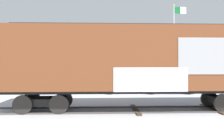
% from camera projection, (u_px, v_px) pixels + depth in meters
% --- Properties ---
extents(ground_plane, '(260.00, 260.00, 0.00)m').
position_uv_depth(ground_plane, '(166.00, 110.00, 11.59)').
color(ground_plane, '#B2B5BC').
extents(track, '(60.02, 3.03, 0.08)m').
position_uv_depth(track, '(154.00, 109.00, 11.55)').
color(track, '#4C4742').
rests_on(track, ground_plane).
extents(freight_car, '(13.81, 2.96, 4.45)m').
position_uv_depth(freight_car, '(140.00, 60.00, 11.53)').
color(freight_car, brown).
rests_on(freight_car, ground_plane).
extents(flagpole, '(1.49, 0.19, 8.86)m').
position_uv_depth(flagpole, '(176.00, 35.00, 24.48)').
color(flagpole, silver).
rests_on(flagpole, ground_plane).
extents(hillside, '(120.23, 33.68, 14.96)m').
position_uv_depth(hillside, '(108.00, 56.00, 87.29)').
color(hillside, gray).
rests_on(hillside, ground_plane).
extents(parked_car_silver, '(4.35, 2.38, 1.70)m').
position_uv_depth(parked_car_silver, '(93.00, 82.00, 18.38)').
color(parked_car_silver, '#B7BABF').
rests_on(parked_car_silver, ground_plane).
extents(parked_car_blue, '(4.35, 2.16, 1.72)m').
position_uv_depth(parked_car_blue, '(167.00, 82.00, 18.30)').
color(parked_car_blue, navy).
rests_on(parked_car_blue, ground_plane).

